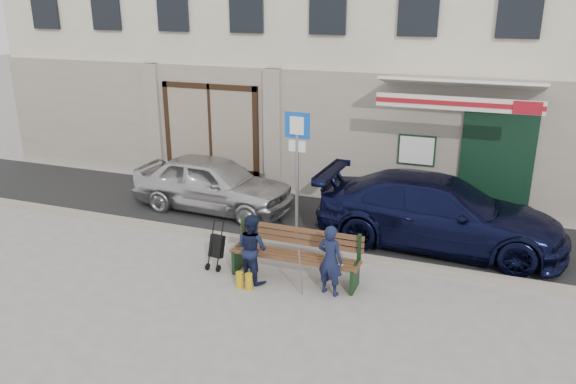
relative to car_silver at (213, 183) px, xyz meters
The scene contains 10 objects.
ground 3.81m from the car_silver, 53.85° to the right, with size 80.00×80.00×0.00m, color #9E9991.
asphalt_lane 2.31m from the car_silver, ahead, with size 60.00×3.20×0.01m, color #282828.
curb 2.76m from the car_silver, 34.68° to the right, with size 60.00×0.18×0.12m, color #9E9384.
car_silver is the anchor object (origin of this frame).
car_navy 5.33m from the car_silver, ahead, with size 2.03×4.99×1.45m, color black.
parking_sign 3.13m from the car_silver, 25.80° to the right, with size 0.52×0.08×2.79m.
bench 4.06m from the car_silver, 41.50° to the right, with size 2.40×1.17×0.98m.
man 4.86m from the car_silver, 38.02° to the right, with size 0.46×0.30×1.27m, color #141A38.
woman 3.84m from the car_silver, 51.66° to the right, with size 0.61×0.48×1.26m, color #131834.
stroller 3.17m from the car_silver, 61.00° to the right, with size 0.30×0.40×0.92m.
Camera 1 is at (3.99, -8.32, 4.83)m, focal length 35.00 mm.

